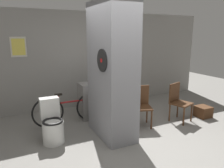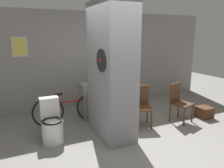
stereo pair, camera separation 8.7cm
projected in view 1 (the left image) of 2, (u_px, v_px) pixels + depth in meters
ground_plane at (130, 146)px, 4.00m from camera, size 14.00×14.00×0.00m
wall_back at (82, 60)px, 6.02m from camera, size 8.00×0.09×2.60m
pillar_center at (112, 71)px, 4.18m from camera, size 0.61×1.15×2.60m
counter_shelf at (106, 98)px, 5.46m from camera, size 1.35×0.44×0.86m
toilet at (52, 125)px, 4.10m from camera, size 0.40×0.56×0.81m
chair_near_pillar at (141, 104)px, 4.82m from camera, size 0.53×0.53×0.89m
chair_by_doorway at (178, 100)px, 5.07m from camera, size 0.52×0.52×0.89m
bicycle at (70, 109)px, 4.91m from camera, size 1.66×0.42×0.74m
bottle_tall at (115, 76)px, 5.48m from camera, size 0.08×0.08×0.33m
floor_crate at (203, 112)px, 5.38m from camera, size 0.33×0.33×0.27m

